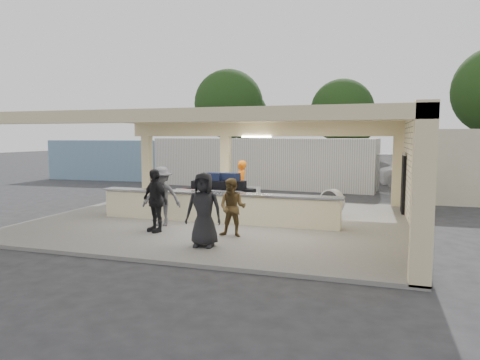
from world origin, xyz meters
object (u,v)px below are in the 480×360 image
(baggage_counter, at_px, (216,207))
(passenger_b, at_px, (155,200))
(luggage_cart, at_px, (218,192))
(container_white, at_px, (261,163))
(drum_fan, at_px, (332,202))
(container_blue, at_px, (125,160))
(baggage_handler, at_px, (241,186))
(passenger_c, at_px, (162,196))
(passenger_d, at_px, (204,210))
(car_white_a, at_px, (428,175))
(car_dark, at_px, (375,173))
(passenger_a, at_px, (233,208))

(baggage_counter, xyz_separation_m, passenger_b, (-1.18, -1.88, 0.44))
(luggage_cart, distance_m, container_white, 9.77)
(drum_fan, relative_size, container_blue, 0.10)
(baggage_handler, bearing_deg, passenger_c, -15.85)
(luggage_cart, relative_size, passenger_d, 1.42)
(container_blue, bearing_deg, passenger_c, -56.09)
(baggage_counter, relative_size, container_white, 0.64)
(passenger_d, bearing_deg, baggage_counter, 98.10)
(drum_fan, relative_size, baggage_handler, 0.51)
(baggage_handler, xyz_separation_m, container_white, (-1.47, 8.64, 0.34))
(passenger_c, xyz_separation_m, passenger_d, (2.23, -1.96, 0.02))
(baggage_handler, relative_size, passenger_d, 1.00)
(car_white_a, height_order, car_dark, car_white_a)
(baggage_counter, distance_m, drum_fan, 4.08)
(car_dark, bearing_deg, passenger_d, -156.00)
(car_dark, xyz_separation_m, container_blue, (-16.19, -2.32, 0.65))
(baggage_counter, bearing_deg, drum_fan, 29.73)
(drum_fan, xyz_separation_m, car_dark, (1.41, 12.57, 0.05))
(drum_fan, height_order, passenger_d, passenger_d)
(baggage_handler, height_order, passenger_c, baggage_handler)
(luggage_cart, bearing_deg, container_blue, 139.10)
(car_white_a, bearing_deg, passenger_a, 152.13)
(passenger_a, xyz_separation_m, container_blue, (-12.42, 14.06, 0.40))
(passenger_c, relative_size, car_white_a, 0.36)
(passenger_a, xyz_separation_m, passenger_c, (-2.59, 0.74, 0.11))
(passenger_b, xyz_separation_m, car_dark, (6.13, 16.47, -0.36))
(container_blue, bearing_deg, drum_fan, -37.25)
(passenger_d, height_order, container_white, container_white)
(baggage_counter, relative_size, passenger_c, 4.42)
(car_dark, xyz_separation_m, container_white, (-6.29, -3.66, 0.72))
(passenger_d, xyz_separation_m, container_blue, (-12.06, 15.28, 0.28))
(car_dark, height_order, container_white, container_white)
(car_white_a, relative_size, container_blue, 0.51)
(baggage_counter, distance_m, container_white, 11.04)
(luggage_cart, relative_size, car_dark, 0.67)
(baggage_handler, height_order, passenger_b, baggage_handler)
(baggage_counter, height_order, passenger_d, passenger_d)
(passenger_d, xyz_separation_m, car_white_a, (6.97, 16.04, -0.31))
(passenger_c, xyz_separation_m, container_blue, (-9.84, 13.32, 0.29))
(car_dark, relative_size, container_blue, 0.40)
(passenger_b, distance_m, car_dark, 17.58)
(baggage_handler, relative_size, car_dark, 0.47)
(passenger_c, relative_size, car_dark, 0.46)
(container_white, xyz_separation_m, container_blue, (-9.90, 1.33, -0.07))
(luggage_cart, bearing_deg, container_white, 100.23)
(baggage_handler, bearing_deg, passenger_d, 16.18)
(passenger_c, bearing_deg, car_white_a, 43.20)
(car_white_a, bearing_deg, baggage_handler, 140.65)
(passenger_a, height_order, passenger_d, passenger_d)
(car_dark, distance_m, container_white, 7.31)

